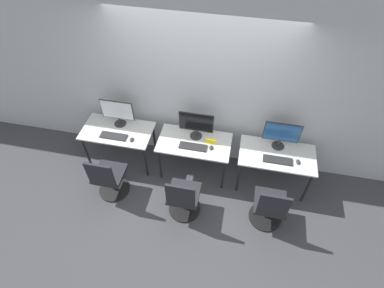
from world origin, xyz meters
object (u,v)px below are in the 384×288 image
object	(u,v)px
monitor_right	(282,134)
keyboard_right	(278,160)
mouse_center	(211,148)
office_chair_left	(109,179)
monitor_center	(196,124)
mouse_left	(132,140)
monitor_left	(117,112)
mouse_right	(298,162)
office_chair_right	(269,208)
office_chair_center	(183,199)
keyboard_left	(114,136)
keyboard_center	(193,147)

from	to	relation	value
monitor_right	keyboard_right	size ratio (longest dim) A/B	1.25
mouse_center	keyboard_right	distance (m)	0.97
office_chair_left	monitor_center	size ratio (longest dim) A/B	1.71
monitor_center	mouse_left	bearing A→B (deg)	-163.15
monitor_left	office_chair_left	world-z (taller)	monitor_left
mouse_center	mouse_right	xyz separation A→B (m)	(1.26, -0.02, 0.00)
mouse_right	monitor_left	bearing A→B (deg)	174.95
monitor_center	office_chair_right	bearing A→B (deg)	-34.73
mouse_left	office_chair_left	xyz separation A→B (m)	(-0.23, -0.53, -0.36)
mouse_center	office_chair_center	distance (m)	0.86
keyboard_left	keyboard_right	xyz separation A→B (m)	(2.48, 0.02, 0.00)
office_chair_left	monitor_right	bearing A→B (deg)	19.62
office_chair_left	office_chair_center	world-z (taller)	same
mouse_left	monitor_center	distance (m)	1.01
keyboard_center	keyboard_right	bearing A→B (deg)	-0.48
keyboard_left	keyboard_center	world-z (taller)	same
keyboard_right	mouse_left	bearing A→B (deg)	-178.90
monitor_center	monitor_right	world-z (taller)	same
monitor_right	mouse_left	bearing A→B (deg)	-171.49
monitor_center	mouse_right	size ratio (longest dim) A/B	5.79
monitor_left	office_chair_right	xyz separation A→B (m)	(2.45, -0.86, -0.60)
mouse_left	office_chair_center	xyz separation A→B (m)	(0.94, -0.65, -0.36)
monitor_right	keyboard_center	bearing A→B (deg)	-167.52
monitor_left	keyboard_left	bearing A→B (deg)	-90.00
keyboard_left	keyboard_center	size ratio (longest dim) A/B	1.00
office_chair_center	mouse_right	xyz separation A→B (m)	(1.53, 0.71, 0.36)
keyboard_left	office_chair_left	size ratio (longest dim) A/B	0.47
keyboard_left	mouse_left	bearing A→B (deg)	-3.78
mouse_right	office_chair_left	bearing A→B (deg)	-167.52
monitor_right	monitor_center	bearing A→B (deg)	-178.09
keyboard_center	office_chair_left	bearing A→B (deg)	-153.46
monitor_center	keyboard_center	size ratio (longest dim) A/B	1.25
monitor_center	keyboard_right	bearing A→B (deg)	-11.11
monitor_left	keyboard_center	size ratio (longest dim) A/B	1.25
office_chair_right	keyboard_right	bearing A→B (deg)	86.59
office_chair_center	office_chair_right	bearing A→B (deg)	4.67
mouse_left	monitor_right	distance (m)	2.22
mouse_center	office_chair_right	world-z (taller)	office_chair_right
monitor_center	monitor_left	bearing A→B (deg)	178.96
office_chair_right	keyboard_center	bearing A→B (deg)	153.46
office_chair_center	mouse_center	bearing A→B (deg)	69.83
office_chair_left	monitor_left	bearing A→B (deg)	94.58
office_chair_right	mouse_right	bearing A→B (deg)	62.49
mouse_center	mouse_left	bearing A→B (deg)	-176.14
office_chair_left	office_chair_center	size ratio (longest dim) A/B	1.00
monitor_right	office_chair_right	world-z (taller)	monitor_right
office_chair_left	office_chair_right	xyz separation A→B (m)	(2.38, -0.02, 0.00)
mouse_center	office_chair_center	bearing A→B (deg)	-110.17
monitor_left	monitor_center	size ratio (longest dim) A/B	1.00
monitor_center	keyboard_center	distance (m)	0.34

